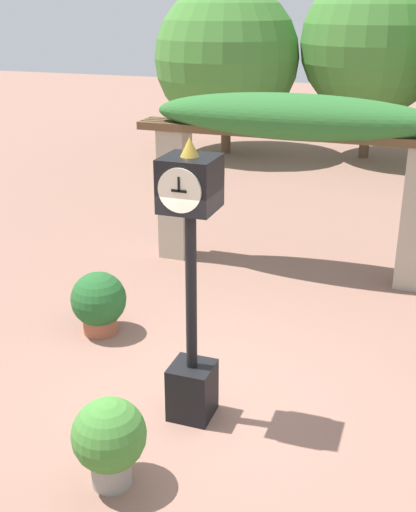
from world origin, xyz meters
TOP-DOWN VIEW (x-y plane):
  - ground_plane at (0.00, 0.00)m, footprint 60.00×60.00m
  - pedestal_clock at (-0.02, -0.27)m, footprint 0.51×0.56m
  - pergola at (0.00, 4.02)m, footprint 5.00×1.06m
  - potted_plant_near_left at (-0.35, -1.51)m, footprint 0.68×0.68m
  - potted_plant_near_right at (-1.85, 1.04)m, footprint 0.74×0.74m
  - tree_line at (-0.06, 12.24)m, footprint 11.16×4.95m

SIDE VIEW (x-z plane):
  - ground_plane at x=0.00m, z-range 0.00..0.00m
  - potted_plant_near_right at x=-1.85m, z-range 0.02..0.88m
  - potted_plant_near_left at x=-0.35m, z-range 0.05..0.93m
  - pedestal_clock at x=-0.02m, z-range 0.05..3.05m
  - pergola at x=0.00m, z-range 0.77..3.64m
  - tree_line at x=-0.06m, z-range 0.38..5.60m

